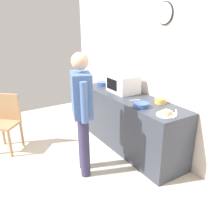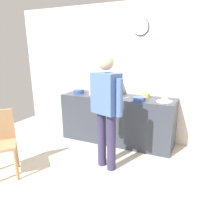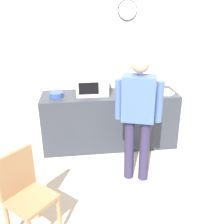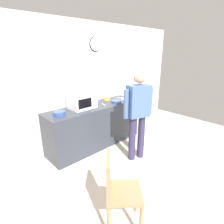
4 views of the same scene
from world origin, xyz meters
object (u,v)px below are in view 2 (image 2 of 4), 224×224
at_px(salad_bowl, 146,95).
at_px(cereal_bowl, 139,99).
at_px(sandwich_plate, 164,101).
at_px(mixing_bowl, 79,91).
at_px(person_standing, 106,105).
at_px(spoon_utensil, 166,99).
at_px(wooden_chair, 0,140).
at_px(fork_utensil, 126,98).
at_px(microwave, 105,87).

relative_size(salad_bowl, cereal_bowl, 0.74).
xyz_separation_m(sandwich_plate, mixing_bowl, (-1.73, 0.06, 0.02)).
bearing_deg(cereal_bowl, sandwich_plate, 10.59).
height_order(sandwich_plate, person_standing, person_standing).
xyz_separation_m(spoon_utensil, wooden_chair, (-1.94, -1.85, -0.39)).
bearing_deg(mixing_bowl, wooden_chair, -97.28).
distance_m(cereal_bowl, spoon_utensil, 0.49).
bearing_deg(wooden_chair, fork_utensil, 53.54).
distance_m(mixing_bowl, spoon_utensil, 1.72).
height_order(sandwich_plate, mixing_bowl, mixing_bowl).
height_order(cereal_bowl, person_standing, person_standing).
distance_m(microwave, sandwich_plate, 1.19).
bearing_deg(wooden_chair, spoon_utensil, 43.66).
relative_size(microwave, spoon_utensil, 2.94).
height_order(cereal_bowl, mixing_bowl, mixing_bowl).
distance_m(microwave, salad_bowl, 0.80).
height_order(microwave, fork_utensil, microwave).
xyz_separation_m(salad_bowl, wooden_chair, (-1.55, -1.92, -0.42)).
bearing_deg(microwave, fork_utensil, -12.97).
relative_size(microwave, wooden_chair, 0.53).
bearing_deg(cereal_bowl, salad_bowl, 86.78).
bearing_deg(cereal_bowl, microwave, 164.07).
bearing_deg(sandwich_plate, spoon_utensil, 93.85).
bearing_deg(microwave, salad_bowl, 9.39).
bearing_deg(fork_utensil, cereal_bowl, -20.61).
bearing_deg(wooden_chair, microwave, 66.67).
xyz_separation_m(salad_bowl, cereal_bowl, (-0.02, -0.35, -0.01)).
bearing_deg(spoon_utensil, wooden_chair, -136.34).
bearing_deg(spoon_utensil, fork_utensil, -166.68).
distance_m(sandwich_plate, mixing_bowl, 1.73).
bearing_deg(sandwich_plate, person_standing, -126.90).
height_order(microwave, spoon_utensil, microwave).
distance_m(salad_bowl, fork_utensil, 0.39).
distance_m(salad_bowl, person_standing, 1.18).
relative_size(cereal_bowl, wooden_chair, 0.24).
distance_m(sandwich_plate, spoon_utensil, 0.19).
relative_size(cereal_bowl, person_standing, 0.13).
distance_m(cereal_bowl, mixing_bowl, 1.32).
bearing_deg(microwave, spoon_utensil, 2.72).
height_order(person_standing, wooden_chair, person_standing).
height_order(mixing_bowl, fork_utensil, mixing_bowl).
distance_m(microwave, fork_utensil, 0.51).
relative_size(person_standing, wooden_chair, 1.81).
height_order(salad_bowl, mixing_bowl, salad_bowl).
bearing_deg(fork_utensil, microwave, 167.03).
height_order(mixing_bowl, wooden_chair, mixing_bowl).
relative_size(mixing_bowl, person_standing, 0.12).
distance_m(sandwich_plate, cereal_bowl, 0.43).
xyz_separation_m(spoon_utensil, person_standing, (-0.65, -1.07, 0.08)).
height_order(microwave, person_standing, person_standing).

